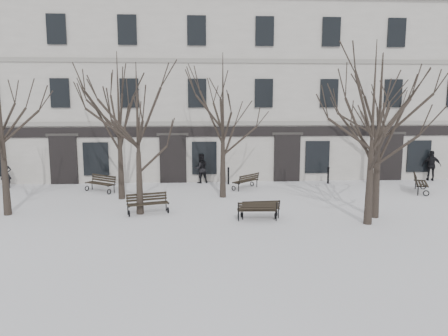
{
  "coord_description": "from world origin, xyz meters",
  "views": [
    {
      "loc": [
        -2.13,
        -18.44,
        4.96
      ],
      "look_at": [
        -0.72,
        3.0,
        1.64
      ],
      "focal_mm": 35.0,
      "sensor_mm": 36.0,
      "label": 1
    }
  ],
  "objects": [
    {
      "name": "tree_1",
      "position": [
        -4.6,
        0.54,
        4.1
      ],
      "size": [
        4.6,
        4.6,
        6.57
      ],
      "color": "black",
      "rests_on": "ground"
    },
    {
      "name": "pedestrian_a",
      "position": [
        -12.95,
        6.84,
        0.0
      ],
      "size": [
        0.68,
        0.56,
        1.61
      ],
      "primitive_type": "imported",
      "rotation": [
        0.0,
        0.0,
        0.34
      ],
      "color": "black",
      "rests_on": "ground"
    },
    {
      "name": "bench_1",
      "position": [
        0.41,
        -0.87,
        0.45
      ],
      "size": [
        1.69,
        0.69,
        0.83
      ],
      "rotation": [
        0.0,
        0.0,
        3.09
      ],
      "color": "black",
      "rests_on": "ground"
    },
    {
      "name": "bench_5",
      "position": [
        10.05,
        4.18,
        0.54
      ],
      "size": [
        1.44,
        2.08,
        1.0
      ],
      "rotation": [
        0.0,
        0.0,
        1.16
      ],
      "color": "black",
      "rests_on": "ground"
    },
    {
      "name": "bench_0",
      "position": [
        -4.27,
        0.54,
        0.49
      ],
      "size": [
        1.9,
        1.14,
        0.91
      ],
      "rotation": [
        0.0,
        0.0,
        0.29
      ],
      "color": "black",
      "rests_on": "ground"
    },
    {
      "name": "pedestrian_c",
      "position": [
        12.57,
        7.56,
        0.0
      ],
      "size": [
        1.19,
        0.76,
        1.89
      ],
      "primitive_type": "imported",
      "rotation": [
        0.0,
        0.0,
        2.85
      ],
      "color": "black",
      "rests_on": "ground"
    },
    {
      "name": "bollard_a",
      "position": [
        -0.19,
        7.14,
        0.56
      ],
      "size": [
        0.13,
        0.13,
        1.05
      ],
      "color": "black",
      "rests_on": "ground"
    },
    {
      "name": "bench_3",
      "position": [
        -7.33,
        5.46,
        0.5
      ],
      "size": [
        1.84,
        1.59,
        0.92
      ],
      "rotation": [
        0.0,
        0.0,
        -0.63
      ],
      "color": "black",
      "rests_on": "ground"
    },
    {
      "name": "bench_2",
      "position": [
        0.59,
        -0.54,
        0.45
      ],
      "size": [
        1.67,
        0.71,
        0.82
      ],
      "rotation": [
        0.0,
        0.0,
        3.21
      ],
      "color": "black",
      "rests_on": "ground"
    },
    {
      "name": "ground",
      "position": [
        0.0,
        0.0,
        0.0
      ],
      "size": [
        100.0,
        100.0,
        0.0
      ],
      "primitive_type": "plane",
      "color": "white",
      "rests_on": "ground"
    },
    {
      "name": "tree_5",
      "position": [
        -0.74,
        3.69,
        4.58
      ],
      "size": [
        5.13,
        5.13,
        7.33
      ],
      "color": "black",
      "rests_on": "ground"
    },
    {
      "name": "tree_6",
      "position": [
        8.51,
        6.34,
        4.76
      ],
      "size": [
        5.33,
        5.33,
        7.62
      ],
      "color": "black",
      "rests_on": "ground"
    },
    {
      "name": "pedestrian_b",
      "position": [
        -1.82,
        7.71,
        0.0
      ],
      "size": [
        1.03,
        0.9,
        1.78
      ],
      "primitive_type": "imported",
      "rotation": [
        0.0,
        0.0,
        3.45
      ],
      "color": "black",
      "rests_on": "ground"
    },
    {
      "name": "bollard_b",
      "position": [
        5.84,
        7.0,
        0.56
      ],
      "size": [
        0.13,
        0.13,
        1.04
      ],
      "color": "black",
      "rests_on": "ground"
    },
    {
      "name": "building",
      "position": [
        0.0,
        12.96,
        5.52
      ],
      "size": [
        40.4,
        10.2,
        11.4
      ],
      "color": "beige",
      "rests_on": "ground"
    },
    {
      "name": "tree_3",
      "position": [
        5.53,
        -0.71,
        4.31
      ],
      "size": [
        4.83,
        4.83,
        6.9
      ],
      "color": "black",
      "rests_on": "ground"
    },
    {
      "name": "bench_4",
      "position": [
        0.72,
        5.69,
        0.48
      ],
      "size": [
        1.67,
        1.67,
        0.89
      ],
      "rotation": [
        0.0,
        0.0,
        3.93
      ],
      "color": "black",
      "rests_on": "ground"
    },
    {
      "name": "tree_2",
      "position": [
        4.82,
        -1.67,
        4.55
      ],
      "size": [
        5.1,
        5.1,
        7.28
      ],
      "color": "black",
      "rests_on": "ground"
    },
    {
      "name": "tree_4",
      "position": [
        -5.92,
        3.64,
        4.59
      ],
      "size": [
        5.14,
        5.14,
        7.34
      ],
      "color": "black",
      "rests_on": "ground"
    }
  ]
}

